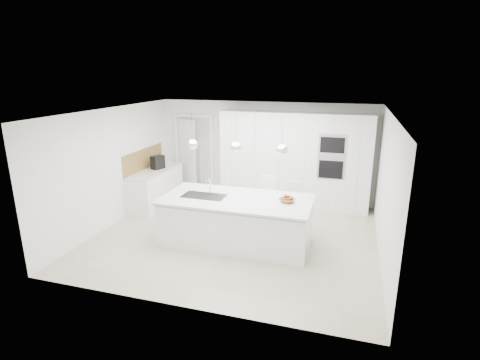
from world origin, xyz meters
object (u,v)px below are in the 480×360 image
(bar_stool_right, at_px, (292,206))
(bar_stool_left, at_px, (267,203))
(fruit_bowl, at_px, (287,200))
(espresso_machine, at_px, (158,162))
(island_base, at_px, (236,222))

(bar_stool_right, bearing_deg, bar_stool_left, 168.97)
(fruit_bowl, height_order, bar_stool_left, bar_stool_left)
(fruit_bowl, relative_size, bar_stool_left, 0.26)
(fruit_bowl, xyz_separation_m, espresso_machine, (-3.48, 1.51, 0.13))
(island_base, xyz_separation_m, bar_stool_right, (0.92, 0.99, 0.08))
(espresso_machine, distance_m, bar_stool_left, 3.05)
(island_base, distance_m, espresso_machine, 3.08)
(fruit_bowl, relative_size, bar_stool_right, 0.28)
(espresso_machine, relative_size, bar_stool_right, 0.33)
(espresso_machine, height_order, bar_stool_left, espresso_machine)
(island_base, relative_size, espresso_machine, 8.42)
(espresso_machine, xyz_separation_m, bar_stool_left, (2.92, -0.70, -0.52))
(bar_stool_left, xyz_separation_m, bar_stool_right, (0.53, 0.06, -0.04))
(bar_stool_right, bearing_deg, fruit_bowl, -105.80)
(island_base, xyz_separation_m, espresso_machine, (-2.53, 1.63, 0.64))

